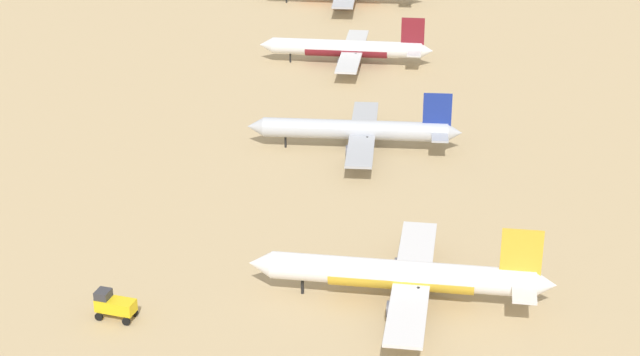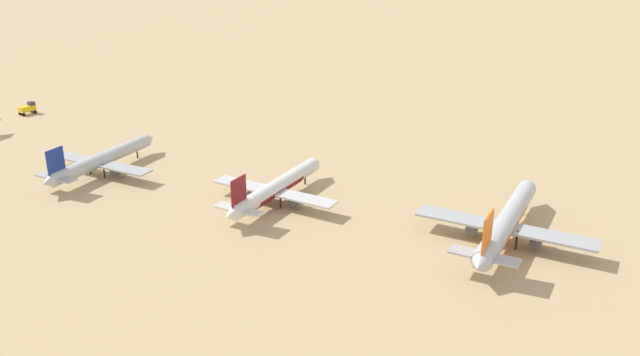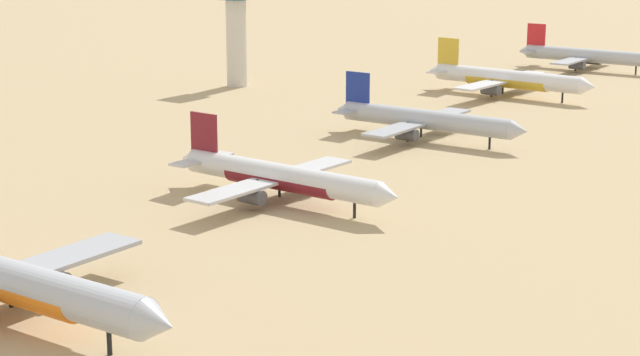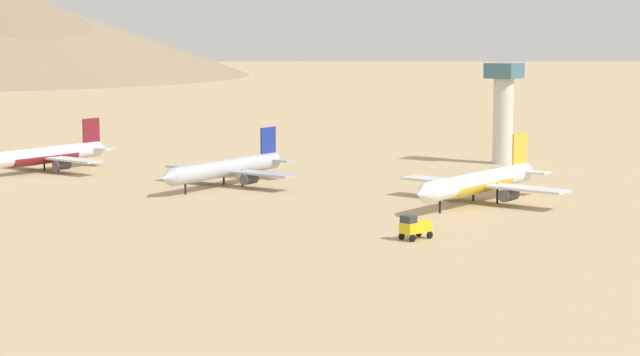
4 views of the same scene
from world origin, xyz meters
name	(u,v)px [view 3 (image 3 of 4)]	position (x,y,z in m)	size (l,w,h in m)	color
ground_plane	(436,138)	(0.00, 0.00, 0.00)	(1800.00, 1800.00, 0.00)	tan
parked_jet_0	(1,279)	(10.75, -103.03, 4.31)	(44.86, 36.36, 12.96)	#B2B7C1
parked_jet_1	(279,177)	(4.95, -51.75, 3.72)	(38.69, 31.36, 11.18)	silver
parked_jet_2	(424,120)	(-0.86, -3.01, 3.77)	(38.76, 31.42, 11.19)	#B2B7C1
parked_jet_3	(506,79)	(-11.09, 49.48, 3.99)	(41.54, 33.72, 11.99)	white
parked_jet_4	(587,56)	(-13.01, 99.40, 3.83)	(39.38, 31.91, 11.38)	#B2B7C1
control_tower	(236,29)	(-69.08, 25.25, 13.58)	(7.20, 7.20, 23.94)	beige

